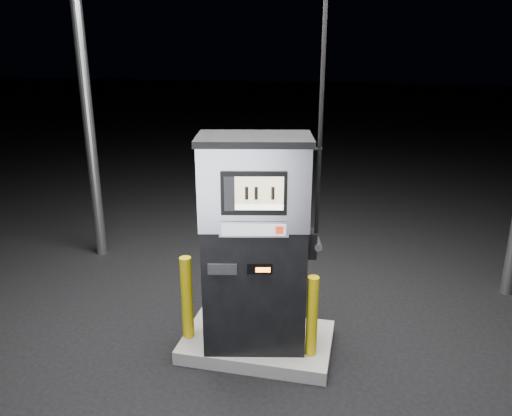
# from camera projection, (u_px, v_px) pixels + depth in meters

# --- Properties ---
(ground) EXTENTS (80.00, 80.00, 0.00)m
(ground) POSITION_uv_depth(u_px,v_px,m) (258.00, 348.00, 5.52)
(ground) COLOR black
(ground) RESTS_ON ground
(pump_island) EXTENTS (1.60, 1.00, 0.15)m
(pump_island) POSITION_uv_depth(u_px,v_px,m) (258.00, 342.00, 5.49)
(pump_island) COLOR slate
(pump_island) RESTS_ON ground
(fuel_dispenser) EXTENTS (1.28, 0.87, 4.62)m
(fuel_dispenser) POSITION_uv_depth(u_px,v_px,m) (255.00, 243.00, 5.02)
(fuel_dispenser) COLOR black
(fuel_dispenser) RESTS_ON pump_island
(bollard_left) EXTENTS (0.15, 0.15, 0.93)m
(bollard_left) POSITION_uv_depth(u_px,v_px,m) (187.00, 298.00, 5.33)
(bollard_left) COLOR #C3A90A
(bollard_left) RESTS_ON pump_island
(bollard_right) EXTENTS (0.12, 0.12, 0.87)m
(bollard_right) POSITION_uv_depth(u_px,v_px,m) (312.00, 316.00, 5.02)
(bollard_right) COLOR #C3A90A
(bollard_right) RESTS_ON pump_island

